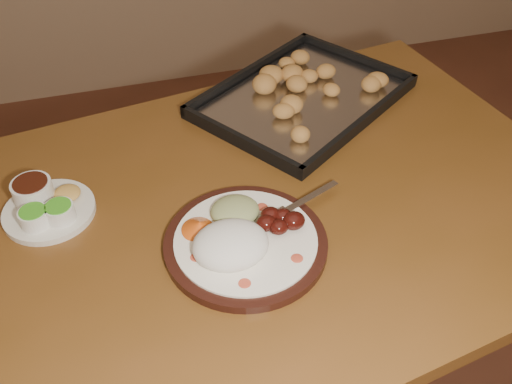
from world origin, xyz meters
name	(u,v)px	position (x,y,z in m)	size (l,w,h in m)	color
dining_table	(224,248)	(-0.17, 0.21, 0.65)	(1.62, 1.13, 0.75)	brown
dinner_plate	(241,239)	(-0.15, 0.11, 0.77)	(0.37, 0.30, 0.07)	black
condiment_saucer	(45,205)	(-0.50, 0.31, 0.77)	(0.18, 0.18, 0.06)	silver
baking_tray	(303,96)	(0.12, 0.54, 0.77)	(0.61, 0.57, 0.05)	black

